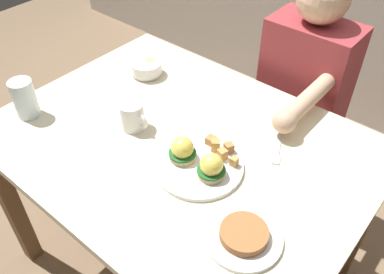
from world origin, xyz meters
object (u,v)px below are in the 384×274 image
at_px(coffee_mug, 133,115).
at_px(diner_person, 300,94).
at_px(dining_table, 181,163).
at_px(water_glass_near, 25,101).
at_px(fork, 278,150).
at_px(side_plate, 244,236).
at_px(eggs_benedict_plate, 199,162).
at_px(fruit_bowl, 147,68).

bearing_deg(coffee_mug, diner_person, 66.44).
height_order(dining_table, water_glass_near, water_glass_near).
height_order(fork, water_glass_near, water_glass_near).
distance_m(dining_table, coffee_mug, 0.23).
height_order(water_glass_near, side_plate, water_glass_near).
height_order(eggs_benedict_plate, side_plate, eggs_benedict_plate).
height_order(fork, side_plate, side_plate).
bearing_deg(eggs_benedict_plate, diner_person, 90.13).
xyz_separation_m(dining_table, fruit_bowl, (-0.36, 0.21, 0.14)).
distance_m(eggs_benedict_plate, diner_person, 0.67).
xyz_separation_m(water_glass_near, side_plate, (0.86, 0.06, -0.05)).
xyz_separation_m(eggs_benedict_plate, water_glass_near, (-0.62, -0.18, 0.03)).
height_order(dining_table, side_plate, side_plate).
xyz_separation_m(fruit_bowl, coffee_mug, (0.20, -0.26, 0.02)).
relative_size(eggs_benedict_plate, fruit_bowl, 2.25).
bearing_deg(diner_person, water_glass_near, -126.17).
xyz_separation_m(fork, water_glass_near, (-0.76, -0.40, 0.06)).
bearing_deg(fruit_bowl, eggs_benedict_plate, -28.94).
relative_size(fruit_bowl, fork, 0.81).
bearing_deg(water_glass_near, side_plate, 3.79).
xyz_separation_m(coffee_mug, fork, (0.43, 0.21, -0.05)).
xyz_separation_m(fork, diner_person, (-0.14, 0.44, -0.09)).
relative_size(fruit_bowl, side_plate, 0.60).
xyz_separation_m(dining_table, eggs_benedict_plate, (0.13, -0.06, 0.13)).
relative_size(eggs_benedict_plate, water_glass_near, 1.98).
bearing_deg(side_plate, eggs_benedict_plate, 153.72).
bearing_deg(dining_table, fruit_bowl, 149.80).
height_order(water_glass_near, diner_person, diner_person).
bearing_deg(eggs_benedict_plate, water_glass_near, -163.79).
bearing_deg(eggs_benedict_plate, coffee_mug, 178.62).
height_order(fruit_bowl, water_glass_near, water_glass_near).
height_order(dining_table, fork, fork).
bearing_deg(side_plate, coffee_mug, 166.43).
distance_m(coffee_mug, side_plate, 0.55).
xyz_separation_m(eggs_benedict_plate, coffee_mug, (-0.29, 0.01, 0.02)).
relative_size(dining_table, fork, 8.10).
height_order(eggs_benedict_plate, fork, eggs_benedict_plate).
distance_m(dining_table, fork, 0.33).
bearing_deg(fork, coffee_mug, -153.56).
bearing_deg(coffee_mug, water_glass_near, -150.52).
bearing_deg(eggs_benedict_plate, side_plate, -26.28).
relative_size(dining_table, fruit_bowl, 10.00).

